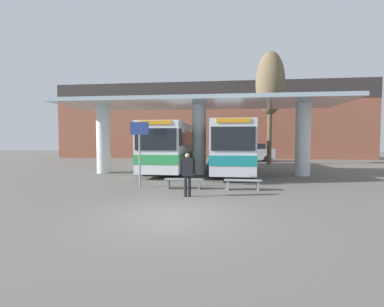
# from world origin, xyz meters

# --- Properties ---
(ground_plane) EXTENTS (100.00, 100.00, 0.00)m
(ground_plane) POSITION_xyz_m (0.00, 0.00, 0.00)
(ground_plane) COLOR #605B56
(townhouse_backdrop) EXTENTS (40.00, 0.58, 9.61)m
(townhouse_backdrop) POSITION_xyz_m (0.00, 24.87, 5.60)
(townhouse_backdrop) COLOR brown
(townhouse_backdrop) RESTS_ON ground_plane
(station_canopy) EXTENTS (18.37, 5.21, 4.86)m
(station_canopy) POSITION_xyz_m (0.00, 9.63, 3.92)
(station_canopy) COLOR silver
(station_canopy) RESTS_ON ground_plane
(transit_bus_left_bay) EXTENTS (2.99, 10.81, 3.40)m
(transit_bus_left_bay) POSITION_xyz_m (-2.09, 11.85, 1.89)
(transit_bus_left_bay) COLOR silver
(transit_bus_left_bay) RESTS_ON ground_plane
(transit_bus_center_bay) EXTENTS (2.80, 11.71, 3.43)m
(transit_bus_center_bay) POSITION_xyz_m (2.10, 11.72, 1.91)
(transit_bus_center_bay) COLOR silver
(transit_bus_center_bay) RESTS_ON ground_plane
(waiting_bench_near_pillar) EXTENTS (1.68, 0.44, 0.46)m
(waiting_bench_near_pillar) POSITION_xyz_m (2.44, 4.29, 0.34)
(waiting_bench_near_pillar) COLOR gray
(waiting_bench_near_pillar) RESTS_ON ground_plane
(waiting_bench_mid_platform) EXTENTS (1.81, 0.44, 0.46)m
(waiting_bench_mid_platform) POSITION_xyz_m (-0.27, 4.29, 0.35)
(waiting_bench_mid_platform) COLOR gray
(waiting_bench_mid_platform) RESTS_ON ground_plane
(info_sign_platform) EXTENTS (0.90, 0.09, 3.14)m
(info_sign_platform) POSITION_xyz_m (-2.44, 4.46, 2.23)
(info_sign_platform) COLOR gray
(info_sign_platform) RESTS_ON ground_plane
(pedestrian_waiting) EXTENTS (0.65, 0.29, 1.74)m
(pedestrian_waiting) POSITION_xyz_m (0.11, 2.61, 1.06)
(pedestrian_waiting) COLOR black
(pedestrian_waiting) RESTS_ON ground_plane
(poplar_tree_behind_left) EXTENTS (2.69, 2.69, 10.64)m
(poplar_tree_behind_left) POSITION_xyz_m (6.09, 17.64, 7.56)
(poplar_tree_behind_left) COLOR brown
(poplar_tree_behind_left) RESTS_ON ground_plane
(parked_car_street) EXTENTS (4.59, 1.98, 1.94)m
(parked_car_street) POSITION_xyz_m (4.92, 21.00, 0.95)
(parked_car_street) COLOR #B2B7BC
(parked_car_street) RESTS_ON ground_plane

